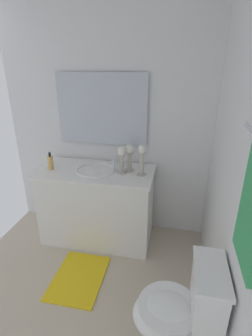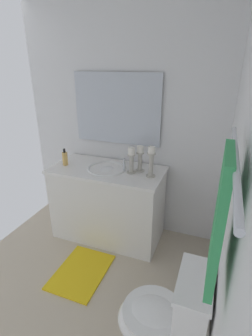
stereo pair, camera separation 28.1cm
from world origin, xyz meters
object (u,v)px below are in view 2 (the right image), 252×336
at_px(vanity_cabinet, 108,203).
at_px(toilet, 164,319).
at_px(bath_mat, 81,272).
at_px(towel_near_vanity, 219,219).
at_px(candle_holder_mid, 131,160).
at_px(candle_holder_short, 140,158).
at_px(soap_bottle, 65,158).
at_px(sink_basin, 107,172).
at_px(candle_holder_tall, 151,161).
at_px(mirror, 117,109).
at_px(towel_bar, 236,158).

bearing_deg(vanity_cabinet, toilet, 38.79).
bearing_deg(vanity_cabinet, bath_mat, 0.00).
bearing_deg(vanity_cabinet, towel_near_vanity, 38.36).
xyz_separation_m(candle_holder_mid, towel_near_vanity, (1.36, 0.81, 0.37)).
distance_m(candle_holder_short, soap_bottle, 0.81).
relative_size(toilet, towel_near_vanity, 1.48).
relative_size(soap_bottle, bath_mat, 0.30).
xyz_separation_m(sink_basin, soap_bottle, (0.06, -0.46, 0.11)).
bearing_deg(bath_mat, candle_holder_mid, 156.57).
xyz_separation_m(candle_holder_mid, soap_bottle, (0.05, -0.73, -0.06)).
xyz_separation_m(candle_holder_tall, toilet, (1.07, 0.40, -0.60)).
height_order(vanity_cabinet, mirror, mirror).
bearing_deg(sink_basin, toilet, 38.76).
bearing_deg(candle_holder_tall, bath_mat, -37.99).
distance_m(soap_bottle, toilet, 1.76).
bearing_deg(candle_holder_tall, soap_bottle, -87.70).
height_order(towel_bar, bath_mat, towel_bar).
relative_size(vanity_cabinet, towel_bar, 1.45).
xyz_separation_m(vanity_cabinet, bath_mat, (0.62, 0.00, -0.40)).
bearing_deg(towel_near_vanity, soap_bottle, -130.32).
height_order(sink_basin, bath_mat, sink_basin).
xyz_separation_m(candle_holder_short, toilet, (1.15, 0.54, -0.58)).
bearing_deg(soap_bottle, candle_holder_tall, 92.30).
distance_m(vanity_cabinet, candle_holder_short, 0.64).
bearing_deg(towel_bar, vanity_cabinet, -141.18).
bearing_deg(toilet, sink_basin, -141.24).
height_order(candle_holder_short, towel_near_vanity, towel_near_vanity).
distance_m(sink_basin, soap_bottle, 0.48).
distance_m(candle_holder_tall, towel_near_vanity, 1.52).
xyz_separation_m(candle_holder_short, towel_bar, (1.43, 0.76, 0.60)).
distance_m(candle_holder_mid, towel_near_vanity, 1.63).
height_order(candle_holder_mid, towel_near_vanity, towel_near_vanity).
relative_size(candle_holder_mid, bath_mat, 0.44).
bearing_deg(vanity_cabinet, candle_holder_mid, 88.86).
relative_size(toilet, bath_mat, 1.25).
height_order(mirror, candle_holder_tall, mirror).
bearing_deg(bath_mat, soap_bottle, -141.00).
relative_size(soap_bottle, towel_near_vanity, 0.36).
bearing_deg(sink_basin, bath_mat, -0.09).
bearing_deg(candle_holder_tall, towel_bar, 25.01).
xyz_separation_m(mirror, candle_holder_short, (0.22, 0.33, -0.43)).
height_order(candle_holder_tall, candle_holder_short, candle_holder_tall).
distance_m(mirror, toilet, 1.91).
relative_size(candle_holder_short, towel_bar, 0.32).
relative_size(sink_basin, candle_holder_mid, 1.54).
height_order(vanity_cabinet, towel_bar, towel_bar).
distance_m(soap_bottle, towel_bar, 2.14).
height_order(candle_holder_mid, towel_bar, towel_bar).
bearing_deg(toilet, soap_bottle, -127.69).
distance_m(candle_holder_mid, bath_mat, 1.16).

